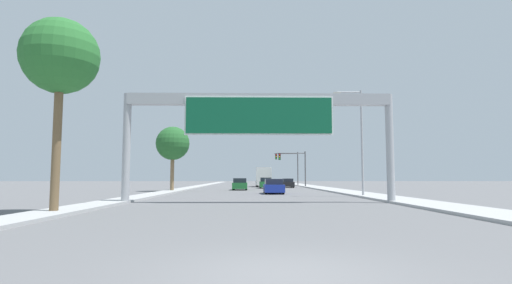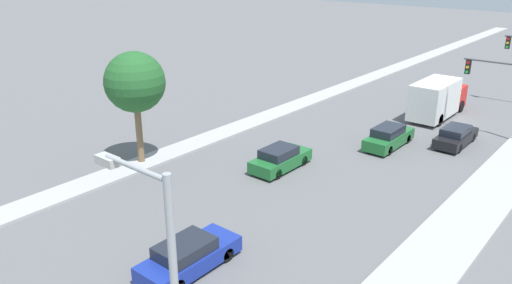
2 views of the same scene
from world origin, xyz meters
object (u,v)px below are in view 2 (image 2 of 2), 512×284
truck_box_primary (437,99)px  traffic_light_near_intersection (504,85)px  palm_tree_background (135,83)px  car_mid_right (280,159)px  car_far_left (389,137)px  car_near_center (189,256)px  car_far_right (456,136)px

truck_box_primary → traffic_light_near_intersection: bearing=-19.5°
palm_tree_background → truck_box_primary: bearing=63.3°
car_mid_right → palm_tree_background: (-7.47, -5.00, 4.65)m
car_far_left → truck_box_primary: size_ratio=0.65×
car_far_left → car_near_center: bearing=-90.0°
car_far_right → car_near_center: bearing=-98.9°
car_far_right → car_far_left: size_ratio=0.96×
car_far_left → car_near_center: 19.05m
car_far_right → car_mid_right: bearing=-121.7°
car_far_left → palm_tree_background: palm_tree_background is taller
car_near_center → traffic_light_near_intersection: bearing=78.7°
car_mid_right → truck_box_primary: 17.15m
car_mid_right → palm_tree_background: size_ratio=0.61×
car_far_left → palm_tree_background: size_ratio=0.66×
car_far_left → car_near_center: size_ratio=1.01×
car_mid_right → car_near_center: size_ratio=0.94×
car_far_right → traffic_light_near_intersection: size_ratio=0.79×
traffic_light_near_intersection → palm_tree_background: bearing=-129.1°
truck_box_primary → car_near_center: bearing=-90.0°
truck_box_primary → traffic_light_near_intersection: traffic_light_near_intersection is taller
car_mid_right → car_far_right: 13.32m
truck_box_primary → traffic_light_near_intersection: (5.22, -1.85, 2.32)m
car_mid_right → car_far_left: size_ratio=0.92×
car_far_right → car_far_left: bearing=-136.1°
car_mid_right → traffic_light_near_intersection: traffic_light_near_intersection is taller
palm_tree_background → car_near_center: bearing=-29.1°
car_mid_right → truck_box_primary: bearing=78.2°
car_far_right → truck_box_primary: 6.54m
palm_tree_background → traffic_light_near_intersection: bearing=50.9°
car_near_center → palm_tree_background: bearing=150.9°
car_mid_right → car_far_right: car_mid_right is taller
car_far_right → palm_tree_background: (-14.47, -16.32, 4.68)m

